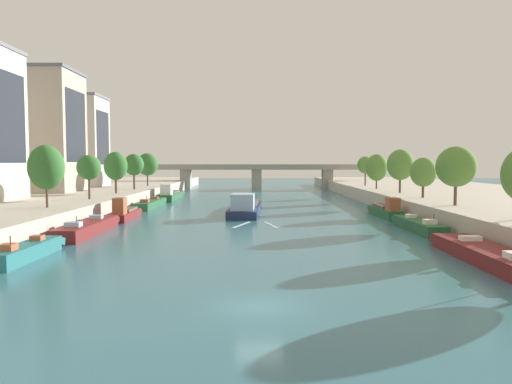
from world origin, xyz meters
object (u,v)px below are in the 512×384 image
at_px(moored_boat_left_far, 26,251).
at_px(tree_left_second, 88,168).
at_px(tree_left_third, 45,167).
at_px(tree_right_second, 399,165).
at_px(moored_boat_left_upstream, 87,227).
at_px(tree_right_past_mid, 375,168).
at_px(moored_boat_left_near, 124,213).
at_px(moored_boat_right_midway, 417,225).
at_px(tree_left_far, 146,164).
at_px(moored_boat_right_end, 384,210).
at_px(tree_right_distant, 455,167).
at_px(moored_boat_right_upstream, 486,254).
at_px(tree_left_past_mid, 133,165).
at_px(bridge_far, 255,173).
at_px(barge_midriver, 244,207).
at_px(moored_boat_left_midway, 169,195).
at_px(moored_boat_left_gap_after, 150,204).
at_px(tree_right_end_of_row, 364,165).
at_px(tree_left_by_lamp, 114,166).
at_px(tree_right_by_lamp, 422,172).

relative_size(moored_boat_left_far, tree_left_second, 1.63).
bearing_deg(tree_left_third, tree_right_second, 28.70).
height_order(moored_boat_left_upstream, tree_right_past_mid, tree_right_past_mid).
xyz_separation_m(moored_boat_left_near, moored_boat_right_midway, (35.77, -10.68, -0.27)).
xyz_separation_m(tree_right_second, tree_right_past_mid, (-1.04, 11.69, -0.60)).
bearing_deg(tree_left_far, tree_right_past_mid, -13.97).
xyz_separation_m(moored_boat_right_end, tree_right_distant, (5.66, -9.92, 6.23)).
relative_size(moored_boat_left_near, tree_left_far, 1.57).
bearing_deg(moored_boat_right_upstream, tree_left_far, 121.35).
height_order(tree_left_past_mid, tree_left_far, tree_left_far).
distance_m(moored_boat_right_midway, tree_left_past_mid, 56.59).
bearing_deg(moored_boat_right_end, moored_boat_right_midway, -90.43).
relative_size(tree_left_second, bridge_far, 0.10).
distance_m(tree_left_far, tree_right_second, 53.56).
bearing_deg(moored_boat_right_upstream, bridge_far, 100.09).
distance_m(barge_midriver, moored_boat_left_near, 17.59).
distance_m(moored_boat_right_midway, tree_left_far, 66.43).
relative_size(tree_left_past_mid, tree_right_distant, 0.95).
xyz_separation_m(barge_midriver, moored_boat_left_midway, (-15.89, 25.98, 0.06)).
height_order(moored_boat_right_upstream, tree_left_second, tree_left_second).
distance_m(barge_midriver, moored_boat_left_gap_after, 19.16).
distance_m(moored_boat_left_near, tree_right_end_of_row, 59.29).
bearing_deg(tree_right_end_of_row, tree_right_distant, -90.26).
height_order(tree_left_by_lamp, tree_right_by_lamp, tree_left_by_lamp).
height_order(moored_boat_right_upstream, tree_left_far, tree_left_far).
bearing_deg(tree_left_third, tree_right_past_mid, 38.88).
distance_m(tree_left_past_mid, tree_right_by_lamp, 52.36).
xyz_separation_m(moored_boat_right_upstream, tree_left_by_lamp, (-41.11, 43.06, 6.39)).
xyz_separation_m(moored_boat_left_far, moored_boat_left_near, (0.59, 26.51, 0.24)).
distance_m(moored_boat_left_upstream, tree_right_second, 52.47).
height_order(barge_midriver, tree_right_past_mid, tree_right_past_mid).
xyz_separation_m(moored_boat_right_end, tree_right_past_mid, (5.11, 25.56, 5.72)).
xyz_separation_m(moored_boat_right_upstream, moored_boat_right_midway, (0.38, 17.03, 0.02)).
relative_size(moored_boat_left_near, tree_right_past_mid, 1.66).
bearing_deg(tree_right_past_mid, tree_left_past_mid, -178.20).
bearing_deg(tree_left_by_lamp, tree_right_distant, -25.08).
xyz_separation_m(tree_right_second, bridge_far, (-24.29, 54.44, -2.71)).
height_order(tree_left_by_lamp, bridge_far, tree_left_by_lamp).
height_order(moored_boat_right_upstream, tree_right_distant, tree_right_distant).
xyz_separation_m(moored_boat_left_midway, moored_boat_right_upstream, (35.27, -60.98, -0.41)).
height_order(tree_left_second, tree_right_by_lamp, tree_left_second).
relative_size(barge_midriver, tree_left_by_lamp, 3.00).
bearing_deg(tree_left_past_mid, moored_boat_left_upstream, -82.62).
bearing_deg(tree_left_past_mid, barge_midriver, -42.58).
height_order(moored_boat_left_upstream, moored_boat_right_midway, moored_boat_left_upstream).
bearing_deg(tree_left_past_mid, moored_boat_right_end, -30.08).
height_order(moored_boat_left_gap_after, tree_left_third, tree_left_third).
height_order(tree_left_third, tree_right_distant, tree_left_third).
relative_size(barge_midriver, tree_right_past_mid, 3.07).
relative_size(tree_left_by_lamp, tree_left_far, 0.97).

